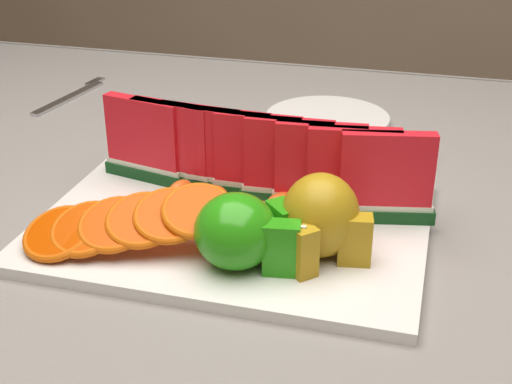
{
  "coord_description": "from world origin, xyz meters",
  "views": [
    {
      "loc": [
        0.27,
        -0.73,
        1.13
      ],
      "look_at": [
        0.1,
        -0.11,
        0.81
      ],
      "focal_mm": 50.0,
      "sensor_mm": 36.0,
      "label": 1
    }
  ],
  "objects": [
    {
      "name": "table",
      "position": [
        0.0,
        0.0,
        0.65
      ],
      "size": [
        1.4,
        0.9,
        0.75
      ],
      "color": "brown",
      "rests_on": "ground"
    },
    {
      "name": "tablecloth",
      "position": [
        0.0,
        0.0,
        0.72
      ],
      "size": [
        1.53,
        1.03,
        0.2
      ],
      "color": "gray",
      "rests_on": "table"
    },
    {
      "name": "platter",
      "position": [
        0.08,
        -0.1,
        0.76
      ],
      "size": [
        0.4,
        0.3,
        0.01
      ],
      "color": "silver",
      "rests_on": "tablecloth"
    },
    {
      "name": "apple_cluster",
      "position": [
        0.11,
        -0.18,
        0.8
      ],
      "size": [
        0.12,
        0.1,
        0.07
      ],
      "color": "#2F8009",
      "rests_on": "platter"
    },
    {
      "name": "pear_cluster",
      "position": [
        0.18,
        -0.15,
        0.81
      ],
      "size": [
        0.1,
        0.11,
        0.08
      ],
      "color": "#9E8910",
      "rests_on": "platter"
    },
    {
      "name": "side_plate",
      "position": [
        0.11,
        0.24,
        0.76
      ],
      "size": [
        0.21,
        0.21,
        0.01
      ],
      "color": "silver",
      "rests_on": "tablecloth"
    },
    {
      "name": "fork",
      "position": [
        -0.3,
        0.24,
        0.76
      ],
      "size": [
        0.04,
        0.2,
        0.0
      ],
      "color": "silver",
      "rests_on": "tablecloth"
    },
    {
      "name": "watermelon_row",
      "position": [
        0.09,
        -0.05,
        0.82
      ],
      "size": [
        0.39,
        0.07,
        0.1
      ],
      "color": "#093B09",
      "rests_on": "platter"
    },
    {
      "name": "orange_fan_front",
      "position": [
        -0.01,
        -0.18,
        0.8
      ],
      "size": [
        0.22,
        0.13,
        0.06
      ],
      "color": "red",
      "rests_on": "platter"
    },
    {
      "name": "orange_fan_back",
      "position": [
        0.06,
        0.02,
        0.79
      ],
      "size": [
        0.28,
        0.1,
        0.04
      ],
      "color": "red",
      "rests_on": "platter"
    },
    {
      "name": "tangerine_segments",
      "position": [
        0.06,
        -0.09,
        0.78
      ],
      "size": [
        0.15,
        0.07,
        0.02
      ],
      "color": "orange",
      "rests_on": "platter"
    }
  ]
}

